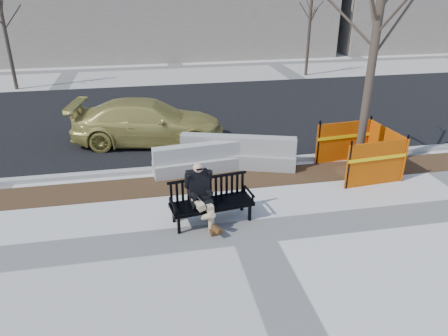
{
  "coord_description": "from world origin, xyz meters",
  "views": [
    {
      "loc": [
        -2.08,
        -7.64,
        5.17
      ],
      "look_at": [
        -0.38,
        1.2,
        1.04
      ],
      "focal_mm": 33.93,
      "sensor_mm": 36.0,
      "label": 1
    }
  ],
  "objects_px": {
    "bench": "(212,221)",
    "sedan": "(150,142)",
    "seated_man": "(201,222)",
    "tree_fence": "(356,172)",
    "jersey_barrier_right": "(238,166)",
    "jersey_barrier_left": "(206,171)"
  },
  "relations": [
    {
      "from": "seated_man",
      "to": "tree_fence",
      "type": "height_order",
      "value": "tree_fence"
    },
    {
      "from": "tree_fence",
      "to": "sedan",
      "type": "height_order",
      "value": "tree_fence"
    },
    {
      "from": "seated_man",
      "to": "sedan",
      "type": "bearing_deg",
      "value": 92.29
    },
    {
      "from": "bench",
      "to": "sedan",
      "type": "relative_size",
      "value": 0.39
    },
    {
      "from": "bench",
      "to": "jersey_barrier_left",
      "type": "height_order",
      "value": "bench"
    },
    {
      "from": "tree_fence",
      "to": "jersey_barrier_right",
      "type": "relative_size",
      "value": 2.01
    },
    {
      "from": "jersey_barrier_left",
      "to": "jersey_barrier_right",
      "type": "distance_m",
      "value": 0.99
    },
    {
      "from": "sedan",
      "to": "jersey_barrier_right",
      "type": "relative_size",
      "value": 1.49
    },
    {
      "from": "jersey_barrier_right",
      "to": "bench",
      "type": "bearing_deg",
      "value": -95.78
    },
    {
      "from": "tree_fence",
      "to": "jersey_barrier_left",
      "type": "relative_size",
      "value": 2.25
    },
    {
      "from": "seated_man",
      "to": "tree_fence",
      "type": "xyz_separation_m",
      "value": [
        4.78,
        1.83,
        0.0
      ]
    },
    {
      "from": "bench",
      "to": "seated_man",
      "type": "height_order",
      "value": "seated_man"
    },
    {
      "from": "bench",
      "to": "jersey_barrier_right",
      "type": "xyz_separation_m",
      "value": [
        1.25,
        2.87,
        0.0
      ]
    },
    {
      "from": "tree_fence",
      "to": "sedan",
      "type": "bearing_deg",
      "value": 148.66
    },
    {
      "from": "bench",
      "to": "sedan",
      "type": "bearing_deg",
      "value": 94.9
    },
    {
      "from": "bench",
      "to": "tree_fence",
      "type": "distance_m",
      "value": 4.89
    },
    {
      "from": "sedan",
      "to": "jersey_barrier_right",
      "type": "bearing_deg",
      "value": -125.5
    },
    {
      "from": "bench",
      "to": "jersey_barrier_right",
      "type": "bearing_deg",
      "value": 58.35
    },
    {
      "from": "seated_man",
      "to": "tree_fence",
      "type": "bearing_deg",
      "value": 12.92
    },
    {
      "from": "sedan",
      "to": "jersey_barrier_left",
      "type": "height_order",
      "value": "sedan"
    },
    {
      "from": "bench",
      "to": "seated_man",
      "type": "xyz_separation_m",
      "value": [
        -0.26,
        0.02,
        0.0
      ]
    },
    {
      "from": "bench",
      "to": "sedan",
      "type": "xyz_separation_m",
      "value": [
        -1.23,
        5.35,
        0.0
      ]
    }
  ]
}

